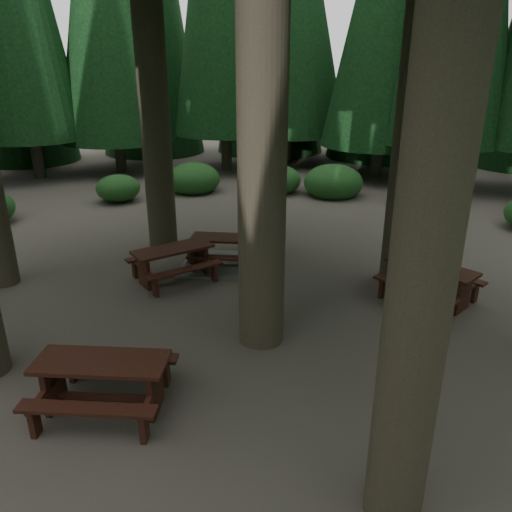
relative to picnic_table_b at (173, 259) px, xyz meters
The scene contains 6 objects.
ground 2.91m from the picnic_table_b, 34.47° to the right, with size 80.00×80.00×0.00m, color #4D463E.
picnic_table_b is the anchor object (origin of this frame).
picnic_table_c 1.54m from the picnic_table_b, 64.65° to the left, with size 2.87×2.66×0.78m.
picnic_table_d 5.88m from the picnic_table_b, 18.09° to the left, with size 2.27×2.03×0.82m.
picnic_table_e 4.82m from the picnic_table_b, 64.71° to the right, with size 2.43×2.25×0.85m.
shrub_ring 3.19m from the picnic_table_b, 15.84° to the right, with size 23.86×24.64×1.49m.
Camera 1 is at (4.72, -7.11, 4.93)m, focal length 35.00 mm.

